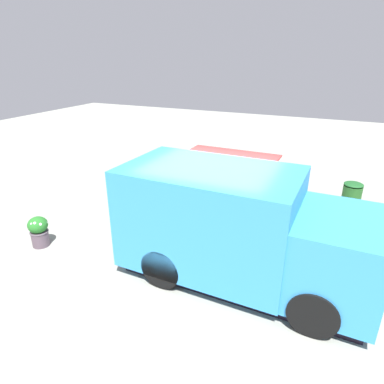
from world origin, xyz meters
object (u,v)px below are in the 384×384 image
planter_flowering_far (39,231)px  planter_flowering_near (171,178)px  trash_bin (351,197)px  food_truck (237,230)px  person_customer (151,195)px

planter_flowering_far → planter_flowering_near: bearing=-104.2°
planter_flowering_near → trash_bin: bearing=-174.0°
food_truck → trash_bin: (-2.18, -4.51, -0.65)m
planter_flowering_near → trash_bin: size_ratio=0.81×
person_customer → planter_flowering_far: 3.46m
planter_flowering_far → trash_bin: trash_bin is taller
planter_flowering_near → planter_flowering_far: size_ratio=0.95×
planter_flowering_near → planter_flowering_far: bearing=75.8°
food_truck → trash_bin: size_ratio=5.51×
planter_flowering_near → planter_flowering_far: 4.83m
person_customer → planter_flowering_near: person_customer is taller
food_truck → person_customer: (3.53, -2.46, -0.79)m
person_customer → trash_bin: size_ratio=0.93×
planter_flowering_near → trash_bin: trash_bin is taller
person_customer → trash_bin: trash_bin is taller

